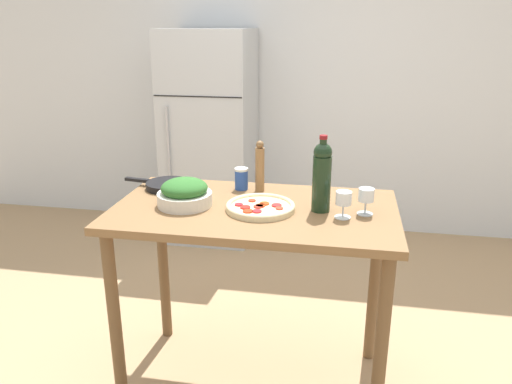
% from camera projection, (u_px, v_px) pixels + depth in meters
% --- Properties ---
extents(ground_plane, '(14.00, 14.00, 0.00)m').
position_uv_depth(ground_plane, '(255.00, 380.00, 2.55)').
color(ground_plane, tan).
extents(wall_back, '(6.40, 0.08, 2.60)m').
position_uv_depth(wall_back, '(302.00, 78.00, 4.15)').
color(wall_back, silver).
rests_on(wall_back, ground_plane).
extents(refrigerator, '(0.69, 0.66, 1.70)m').
position_uv_depth(refrigerator, '(210.00, 137.00, 4.07)').
color(refrigerator, '#B7BCC1').
rests_on(refrigerator, ground_plane).
extents(prep_counter, '(1.27, 0.72, 0.94)m').
position_uv_depth(prep_counter, '(255.00, 235.00, 2.29)').
color(prep_counter, brown).
rests_on(prep_counter, ground_plane).
extents(wine_bottle, '(0.08, 0.08, 0.34)m').
position_uv_depth(wine_bottle, '(322.00, 175.00, 2.15)').
color(wine_bottle, black).
rests_on(wine_bottle, prep_counter).
extents(wine_glass_near, '(0.07, 0.07, 0.12)m').
position_uv_depth(wine_glass_near, '(344.00, 200.00, 2.10)').
color(wine_glass_near, silver).
rests_on(wine_glass_near, prep_counter).
extents(wine_glass_far, '(0.07, 0.07, 0.12)m').
position_uv_depth(wine_glass_far, '(366.00, 197.00, 2.14)').
color(wine_glass_far, silver).
rests_on(wine_glass_far, prep_counter).
extents(pepper_mill, '(0.04, 0.04, 0.25)m').
position_uv_depth(pepper_mill, '(260.00, 167.00, 2.42)').
color(pepper_mill, olive).
rests_on(pepper_mill, prep_counter).
extents(salad_bowl, '(0.25, 0.25, 0.13)m').
position_uv_depth(salad_bowl, '(185.00, 193.00, 2.25)').
color(salad_bowl, silver).
rests_on(salad_bowl, prep_counter).
extents(homemade_pizza, '(0.31, 0.31, 0.03)m').
position_uv_depth(homemade_pizza, '(260.00, 207.00, 2.21)').
color(homemade_pizza, beige).
rests_on(homemade_pizza, prep_counter).
extents(salt_canister, '(0.07, 0.07, 0.11)m').
position_uv_depth(salt_canister, '(241.00, 179.00, 2.47)').
color(salt_canister, '#284CA3').
rests_on(salt_canister, prep_counter).
extents(cast_iron_skillet, '(0.36, 0.22, 0.03)m').
position_uv_depth(cast_iron_skillet, '(168.00, 185.00, 2.50)').
color(cast_iron_skillet, black).
rests_on(cast_iron_skillet, prep_counter).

